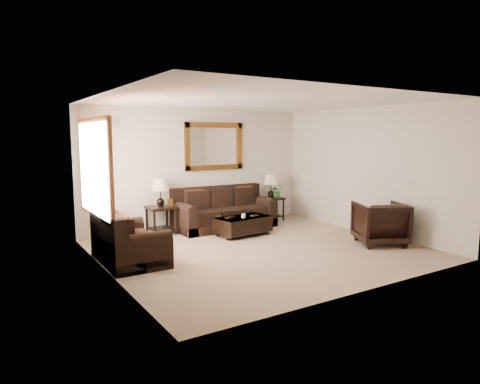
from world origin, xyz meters
TOP-DOWN VIEW (x-y plane):
  - room at (0.00, 0.00)m, footprint 5.51×5.01m
  - window at (-2.70, 0.90)m, footprint 0.07×1.96m
  - mirror at (0.39, 2.47)m, footprint 1.50×0.06m
  - air_vent at (-1.90, 2.48)m, footprint 0.25×0.02m
  - sofa at (0.39, 2.05)m, footprint 2.28×0.98m
  - loveseat at (-2.33, 0.54)m, footprint 0.91×1.54m
  - end_table_left at (-1.07, 2.19)m, footprint 0.55×0.55m
  - end_table_right at (1.84, 2.20)m, footprint 0.52×0.52m
  - coffee_table at (0.35, 1.14)m, footprint 1.25×0.79m
  - armchair at (2.20, -0.89)m, footprint 1.16×1.14m
  - potted_plant at (1.96, 2.10)m, footprint 0.30×0.33m

SIDE VIEW (x-z plane):
  - coffee_table at x=0.35m, z-range 0.00..0.50m
  - loveseat at x=-2.33m, z-range -0.11..0.75m
  - sofa at x=0.39m, z-range -0.13..0.80m
  - armchair at x=2.20m, z-range 0.00..0.91m
  - potted_plant at x=1.96m, z-range 0.57..0.83m
  - end_table_right at x=1.84m, z-range 0.18..1.32m
  - end_table_left at x=-1.07m, z-range 0.18..1.39m
  - room at x=0.00m, z-range 0.00..2.71m
  - window at x=-2.70m, z-range 0.72..2.38m
  - mirror at x=0.39m, z-range 1.30..2.40m
  - air_vent at x=-1.90m, z-range 2.26..2.44m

